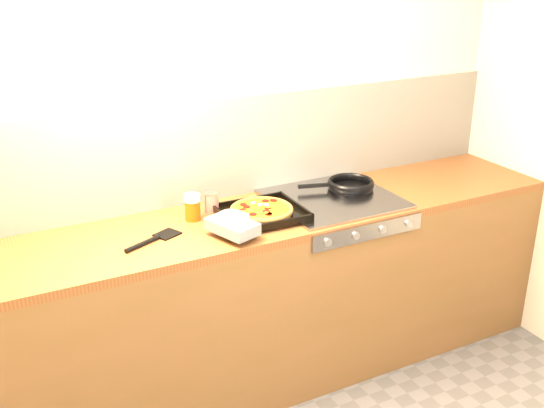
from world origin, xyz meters
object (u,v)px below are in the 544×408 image
frying_pan (350,185)px  tomato_can (211,203)px  pizza_on_tray (253,214)px  juice_glass (192,207)px

frying_pan → tomato_can: 0.74m
pizza_on_tray → juice_glass: size_ratio=3.99×
pizza_on_tray → juice_glass: juice_glass is taller
frying_pan → juice_glass: 0.85m
pizza_on_tray → frying_pan: 0.63m
frying_pan → tomato_can: tomato_can is taller
pizza_on_tray → frying_pan: pizza_on_tray is taller
pizza_on_tray → tomato_can: tomato_can is taller
tomato_can → juice_glass: bearing=-158.5°
pizza_on_tray → juice_glass: (-0.23, 0.16, 0.02)m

